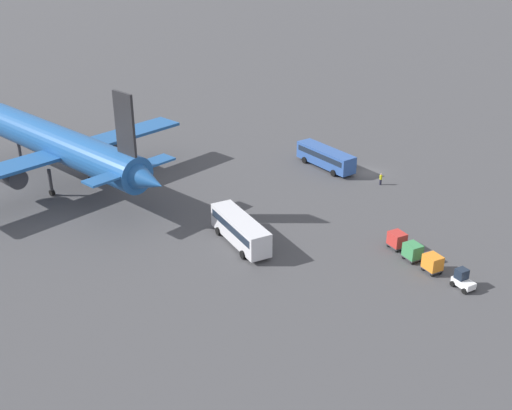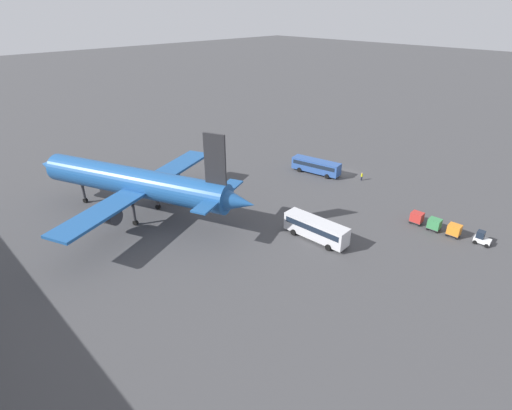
# 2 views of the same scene
# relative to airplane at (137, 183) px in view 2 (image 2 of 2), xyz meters

# --- Properties ---
(ground_plane) EXTENTS (600.00, 600.00, 0.00)m
(ground_plane) POSITION_rel_airplane_xyz_m (-14.06, -42.55, -6.30)
(ground_plane) COLOR #424244
(airplane) EXTENTS (42.47, 36.45, 16.75)m
(airplane) POSITION_rel_airplane_xyz_m (0.00, 0.00, 0.00)
(airplane) COLOR #1E5193
(airplane) RESTS_ON ground
(shuttle_bus_near) EXTENTS (11.15, 4.70, 3.04)m
(shuttle_bus_near) POSITION_rel_airplane_xyz_m (-9.35, -37.71, -4.47)
(shuttle_bus_near) COLOR #2D5199
(shuttle_bus_near) RESTS_ON ground
(shuttle_bus_far) EXTENTS (10.92, 3.56, 3.39)m
(shuttle_bus_far) POSITION_rel_airplane_xyz_m (-26.48, -15.79, -4.28)
(shuttle_bus_far) COLOR silver
(shuttle_bus_far) RESTS_ON ground
(baggage_tug) EXTENTS (2.50, 1.81, 2.10)m
(baggage_tug) POSITION_rel_airplane_xyz_m (-45.41, -33.24, -5.36)
(baggage_tug) COLOR white
(baggage_tug) RESTS_ON ground
(worker_person) EXTENTS (0.38, 0.38, 1.74)m
(worker_person) POSITION_rel_airplane_xyz_m (-18.60, -41.54, -5.43)
(worker_person) COLOR #1E1E2D
(worker_person) RESTS_ON ground
(cargo_cart_orange) EXTENTS (2.08, 1.78, 2.06)m
(cargo_cart_orange) POSITION_rel_airplane_xyz_m (-41.49, -32.37, -5.11)
(cargo_cart_orange) COLOR #38383D
(cargo_cart_orange) RESTS_ON ground
(cargo_cart_green) EXTENTS (2.08, 1.78, 2.06)m
(cargo_cart_green) POSITION_rel_airplane_xyz_m (-38.43, -32.00, -5.11)
(cargo_cart_green) COLOR #38383D
(cargo_cart_green) RESTS_ON ground
(cargo_cart_red) EXTENTS (2.08, 1.78, 2.06)m
(cargo_cart_red) POSITION_rel_airplane_xyz_m (-35.36, -32.09, -5.11)
(cargo_cart_red) COLOR #38383D
(cargo_cart_red) RESTS_ON ground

